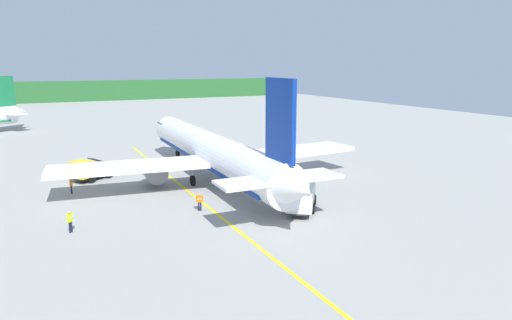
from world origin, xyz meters
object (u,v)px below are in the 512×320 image
Objects in this scene: service_truck_fuel at (89,170)px; crew_loader_left at (200,200)px; crew_marshaller at (71,184)px; crew_loader_right at (70,220)px; airliner_foreground at (212,151)px; service_truck_baggage at (302,194)px; cargo_container_near at (284,181)px.

service_truck_fuel reaches higher than crew_loader_left.
crew_marshaller is 0.93× the size of crew_loader_right.
airliner_foreground reaches higher than crew_marshaller.
service_truck_fuel is (-12.46, 6.30, -2.20)m from airliner_foreground.
crew_marshaller is 1.02× the size of crew_loader_left.
crew_loader_right reaches higher than crew_marshaller.
service_truck_baggage is at bearing -24.43° from crew_loader_left.
crew_loader_left is at bearing -164.80° from cargo_container_near.
crew_loader_right is at bearing -170.65° from cargo_container_near.
crew_marshaller is (-2.25, -4.77, -0.21)m from service_truck_fuel.
airliner_foreground is 13.89m from service_truck_baggage.
service_truck_fuel is 3.63× the size of crew_loader_left.
service_truck_baggage is at bearing -39.10° from crew_marshaller.
crew_loader_left is (-4.83, -9.49, -2.44)m from airliner_foreground.
crew_marshaller is at bearing 157.86° from cargo_container_near.
service_truck_baggage is 9.19m from crew_loader_left.
crew_loader_right reaches higher than crew_loader_left.
crew_loader_left is 0.91× the size of crew_loader_right.
crew_loader_left is (7.64, -15.80, -0.23)m from service_truck_fuel.
airliner_foreground is at bearing 63.04° from crew_loader_left.
crew_loader_left is at bearing -64.21° from service_truck_fuel.
service_truck_baggage reaches higher than crew_loader_left.
crew_loader_right is at bearing -94.80° from crew_marshaller.
airliner_foreground is 7.06× the size of service_truck_fuel.
service_truck_fuel is 17.55m from crew_loader_left.
cargo_container_near is at bearing 15.20° from crew_loader_left.
crew_loader_left is at bearing 3.60° from crew_loader_right.
crew_loader_right is at bearing -147.05° from airliner_foreground.
service_truck_fuel is 3.57× the size of crew_marshaller.
service_truck_baggage is (15.99, -19.59, 0.25)m from service_truck_fuel.
crew_marshaller is 14.82m from crew_loader_left.
airliner_foreground reaches higher than crew_loader_right.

